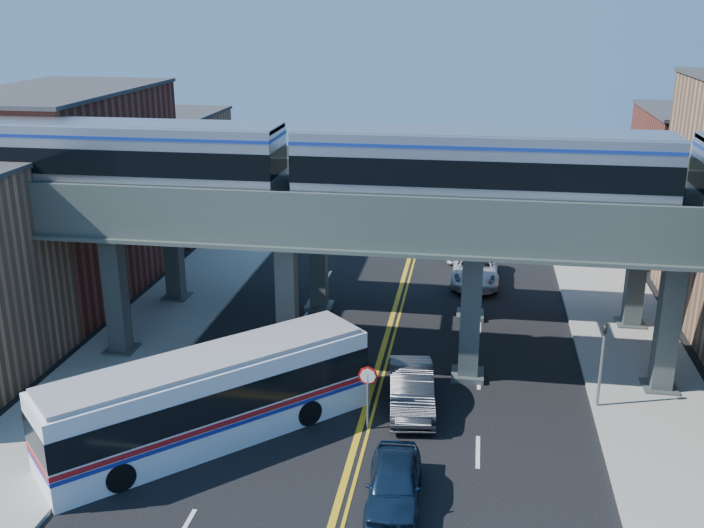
% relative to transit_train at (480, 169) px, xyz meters
% --- Properties ---
extents(ground, '(120.00, 120.00, 0.00)m').
position_rel_transit_train_xyz_m(ground, '(-4.08, -8.00, -9.24)').
color(ground, black).
rests_on(ground, ground).
extents(sidewalk_west, '(5.00, 70.00, 0.16)m').
position_rel_transit_train_xyz_m(sidewalk_west, '(-15.58, 2.00, -9.16)').
color(sidewalk_west, gray).
rests_on(sidewalk_west, ground).
extents(sidewalk_east, '(5.00, 70.00, 0.16)m').
position_rel_transit_train_xyz_m(sidewalk_east, '(7.42, 2.00, -9.16)').
color(sidewalk_east, gray).
rests_on(sidewalk_east, ground).
extents(building_west_b, '(8.00, 14.00, 11.00)m').
position_rel_transit_train_xyz_m(building_west_b, '(-22.58, 8.00, -3.74)').
color(building_west_b, brown).
rests_on(building_west_b, ground).
extents(building_west_c, '(8.00, 10.00, 8.00)m').
position_rel_transit_train_xyz_m(building_west_c, '(-22.58, 21.00, -5.24)').
color(building_west_c, '#9C7551').
rests_on(building_west_c, ground).
extents(elevated_viaduct_near, '(52.00, 3.60, 7.40)m').
position_rel_transit_train_xyz_m(elevated_viaduct_near, '(-4.08, 0.00, -2.77)').
color(elevated_viaduct_near, '#404B49').
rests_on(elevated_viaduct_near, ground).
extents(elevated_viaduct_far, '(52.00, 3.60, 7.40)m').
position_rel_transit_train_xyz_m(elevated_viaduct_far, '(-4.08, 7.00, -2.77)').
color(elevated_viaduct_far, '#404B49').
rests_on(elevated_viaduct_far, ground).
extents(transit_train, '(46.49, 2.91, 3.39)m').
position_rel_transit_train_xyz_m(transit_train, '(0.00, 0.00, 0.00)').
color(transit_train, black).
rests_on(transit_train, elevated_viaduct_near).
extents(stop_sign, '(0.76, 0.09, 2.63)m').
position_rel_transit_train_xyz_m(stop_sign, '(-3.78, -5.00, -7.48)').
color(stop_sign, slate).
rests_on(stop_sign, ground).
extents(traffic_signal, '(0.15, 0.18, 4.10)m').
position_rel_transit_train_xyz_m(traffic_signal, '(5.12, -2.00, -6.94)').
color(traffic_signal, slate).
rests_on(traffic_signal, ground).
extents(transit_bus, '(10.82, 10.72, 3.21)m').
position_rel_transit_train_xyz_m(transit_bus, '(-9.44, -6.59, -7.59)').
color(transit_bus, white).
rests_on(transit_bus, ground).
extents(car_lane_a, '(1.97, 4.46, 1.49)m').
position_rel_transit_train_xyz_m(car_lane_a, '(-2.28, -9.54, -8.49)').
color(car_lane_a, '#0E1E35').
rests_on(car_lane_a, ground).
extents(car_lane_b, '(2.32, 5.15, 1.64)m').
position_rel_transit_train_xyz_m(car_lane_b, '(-2.28, -3.08, -8.42)').
color(car_lane_b, '#27272A').
rests_on(car_lane_b, ground).
extents(car_lane_c, '(2.72, 5.83, 1.62)m').
position_rel_transit_train_xyz_m(car_lane_c, '(0.10, 12.59, -8.43)').
color(car_lane_c, silver).
rests_on(car_lane_c, ground).
extents(car_lane_d, '(3.11, 6.19, 1.72)m').
position_rel_transit_train_xyz_m(car_lane_d, '(-0.80, 17.96, -8.38)').
color(car_lane_d, '#B4B2B7').
rests_on(car_lane_d, ground).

